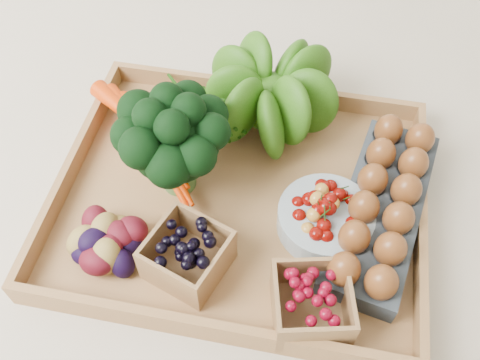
% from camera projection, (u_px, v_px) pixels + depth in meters
% --- Properties ---
extents(ground, '(4.00, 4.00, 0.00)m').
position_uv_depth(ground, '(240.00, 203.00, 0.84)').
color(ground, beige).
rests_on(ground, ground).
extents(tray, '(0.55, 0.45, 0.01)m').
position_uv_depth(tray, '(240.00, 200.00, 0.83)').
color(tray, '#A67745').
rests_on(tray, ground).
extents(carrots, '(0.21, 0.15, 0.05)m').
position_uv_depth(carrots, '(159.00, 147.00, 0.85)').
color(carrots, red).
rests_on(carrots, tray).
extents(lettuce, '(0.15, 0.15, 0.15)m').
position_uv_depth(lettuce, '(269.00, 87.00, 0.86)').
color(lettuce, '#214C0B').
rests_on(lettuce, tray).
extents(broccoli, '(0.17, 0.17, 0.13)m').
position_uv_depth(broccoli, '(176.00, 157.00, 0.79)').
color(broccoli, black).
rests_on(broccoli, tray).
extents(cherry_bowl, '(0.14, 0.14, 0.04)m').
position_uv_depth(cherry_bowl, '(325.00, 219.00, 0.78)').
color(cherry_bowl, '#8C9EA5').
rests_on(cherry_bowl, tray).
extents(egg_carton, '(0.17, 0.33, 0.04)m').
position_uv_depth(egg_carton, '(380.00, 211.00, 0.79)').
color(egg_carton, '#373E46').
rests_on(egg_carton, tray).
extents(potatoes, '(0.12, 0.12, 0.07)m').
position_uv_depth(potatoes, '(107.00, 237.00, 0.74)').
color(potatoes, '#450B14').
rests_on(potatoes, tray).
extents(punnet_blackberry, '(0.13, 0.13, 0.07)m').
position_uv_depth(punnet_blackberry, '(188.00, 255.00, 0.73)').
color(punnet_blackberry, black).
rests_on(punnet_blackberry, tray).
extents(punnet_raspberry, '(0.12, 0.12, 0.07)m').
position_uv_depth(punnet_raspberry, '(311.00, 304.00, 0.69)').
color(punnet_raspberry, maroon).
rests_on(punnet_raspberry, tray).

